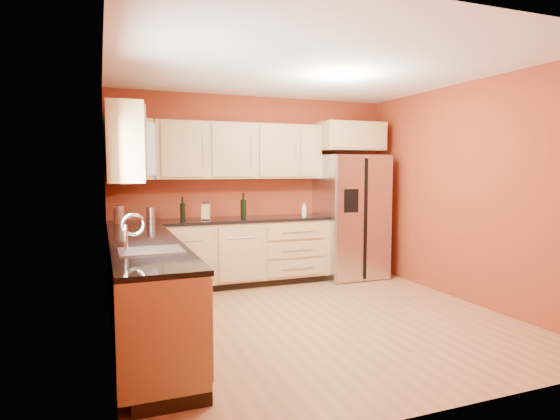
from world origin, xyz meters
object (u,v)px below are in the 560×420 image
at_px(soap_dispenser, 304,210).
at_px(knife_block, 206,212).
at_px(refrigerator, 350,216).
at_px(wine_bottle_a, 183,209).
at_px(canister_left, 119,214).

bearing_deg(soap_dispenser, knife_block, 178.73).
bearing_deg(refrigerator, wine_bottle_a, 177.77).
distance_m(canister_left, knife_block, 1.07).
relative_size(wine_bottle_a, knife_block, 1.50).
bearing_deg(refrigerator, knife_block, 178.74).
bearing_deg(wine_bottle_a, canister_left, -173.92).
distance_m(refrigerator, wine_bottle_a, 2.43).
bearing_deg(canister_left, refrigerator, -0.20).
bearing_deg(soap_dispenser, wine_bottle_a, 177.33).
relative_size(canister_left, knife_block, 1.08).
relative_size(wine_bottle_a, soap_dispenser, 1.64).
bearing_deg(knife_block, canister_left, -154.50).
relative_size(canister_left, wine_bottle_a, 0.72).
xyz_separation_m(canister_left, wine_bottle_a, (0.78, 0.08, 0.04)).
xyz_separation_m(wine_bottle_a, soap_dispenser, (1.69, -0.08, -0.06)).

